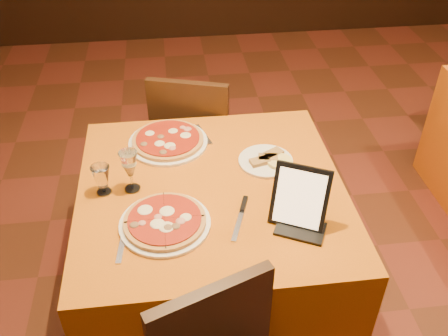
{
  "coord_description": "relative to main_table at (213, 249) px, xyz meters",
  "views": [
    {
      "loc": [
        -0.73,
        -1.41,
        2.08
      ],
      "look_at": [
        -0.54,
        0.15,
        0.86
      ],
      "focal_mm": 40.0,
      "sensor_mm": 36.0,
      "label": 1
    }
  ],
  "objects": [
    {
      "name": "floor",
      "position": [
        0.59,
        -0.17,
        -0.38
      ],
      "size": [
        6.0,
        7.0,
        0.01
      ],
      "primitive_type": "cube",
      "color": "#5E2D19",
      "rests_on": "ground"
    },
    {
      "name": "main_table",
      "position": [
        0.0,
        0.0,
        0.0
      ],
      "size": [
        1.1,
        1.1,
        0.75
      ],
      "primitive_type": "cube",
      "color": "#C2600C",
      "rests_on": "floor"
    },
    {
      "name": "chair_main_far",
      "position": [
        0.0,
        0.81,
        0.08
      ],
      "size": [
        0.52,
        0.52,
        0.91
      ],
      "primitive_type": null,
      "rotation": [
        0.0,
        0.0,
        2.84
      ],
      "color": "black",
      "rests_on": "floor"
    },
    {
      "name": "pizza_near",
      "position": [
        -0.2,
        -0.2,
        0.39
      ],
      "size": [
        0.35,
        0.35,
        0.03
      ],
      "rotation": [
        0.0,
        0.0,
        0.36
      ],
      "color": "white",
      "rests_on": "main_table"
    },
    {
      "name": "pizza_far",
      "position": [
        -0.17,
        0.34,
        0.39
      ],
      "size": [
        0.37,
        0.37,
        0.03
      ],
      "rotation": [
        0.0,
        0.0,
        -0.26
      ],
      "color": "white",
      "rests_on": "main_table"
    },
    {
      "name": "cutlet_dish",
      "position": [
        0.25,
        0.14,
        0.39
      ],
      "size": [
        0.24,
        0.24,
        0.03
      ],
      "rotation": [
        0.0,
        0.0,
        -0.42
      ],
      "color": "white",
      "rests_on": "main_table"
    },
    {
      "name": "wine_glass",
      "position": [
        -0.32,
        0.03,
        0.47
      ],
      "size": [
        0.08,
        0.08,
        0.19
      ],
      "primitive_type": null,
      "rotation": [
        0.0,
        0.0,
        0.15
      ],
      "color": "tan",
      "rests_on": "main_table"
    },
    {
      "name": "water_glass",
      "position": [
        -0.44,
        0.02,
        0.44
      ],
      "size": [
        0.1,
        0.1,
        0.13
      ],
      "primitive_type": null,
      "rotation": [
        0.0,
        0.0,
        0.3
      ],
      "color": "white",
      "rests_on": "main_table"
    },
    {
      "name": "tablet",
      "position": [
        0.3,
        -0.24,
        0.49
      ],
      "size": [
        0.23,
        0.18,
        0.24
      ],
      "primitive_type": "cube",
      "rotation": [
        -0.35,
        0.0,
        -0.46
      ],
      "color": "black",
      "rests_on": "main_table"
    },
    {
      "name": "knife",
      "position": [
        0.09,
        -0.21,
        0.38
      ],
      "size": [
        0.1,
        0.23,
        0.01
      ],
      "primitive_type": "cube",
      "rotation": [
        0.0,
        0.0,
        1.23
      ],
      "color": "silver",
      "rests_on": "main_table"
    },
    {
      "name": "fork_near",
      "position": [
        -0.36,
        -0.29,
        0.38
      ],
      "size": [
        0.04,
        0.18,
        0.01
      ],
      "primitive_type": "cube",
      "rotation": [
        0.0,
        0.0,
        1.46
      ],
      "color": "#B3B2B9",
      "rests_on": "main_table"
    },
    {
      "name": "fork_far",
      "position": [
        0.0,
        0.39,
        0.38
      ],
      "size": [
        0.07,
        0.18,
        0.01
      ],
      "primitive_type": "cube",
      "rotation": [
        0.0,
        0.0,
        1.86
      ],
      "color": "silver",
      "rests_on": "main_table"
    }
  ]
}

